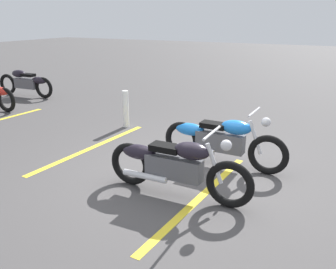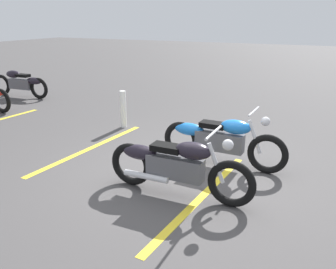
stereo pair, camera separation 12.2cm
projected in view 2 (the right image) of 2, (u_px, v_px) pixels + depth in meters
ground_plane at (183, 174)px, 5.82m from camera, size 60.00×60.00×0.00m
motorcycle_bright_foreground at (219, 139)px, 6.08m from camera, size 2.23×0.62×1.04m
motorcycle_dark_foreground at (174, 165)px, 5.03m from camera, size 2.23×0.62×1.04m
motorcycle_row_far_left at (21, 83)px, 11.27m from camera, size 2.22×0.33×0.84m
bollard_post at (123, 109)px, 8.16m from camera, size 0.14×0.14×0.86m
parking_stripe_near at (202, 196)px, 5.10m from camera, size 0.34×3.20×0.01m
parking_stripe_mid at (91, 148)px, 6.97m from camera, size 0.34×3.20×0.01m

